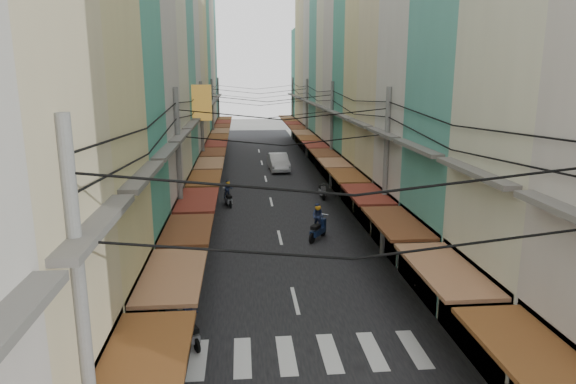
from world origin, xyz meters
TOP-DOWN VIEW (x-y plane):
  - ground at (0.00, 0.00)m, footprint 160.00×160.00m
  - road at (0.00, 20.00)m, footprint 10.00×80.00m
  - sidewalk_left at (-6.50, 20.00)m, footprint 3.00×80.00m
  - sidewalk_right at (6.50, 20.00)m, footprint 3.00×80.00m
  - crosswalk at (-0.00, -6.00)m, footprint 7.55×2.40m
  - building_row_left at (-7.92, 16.56)m, footprint 7.80×67.67m
  - building_row_right at (7.92, 16.45)m, footprint 7.80×68.98m
  - utility_poles at (0.00, 15.01)m, footprint 10.20×66.13m
  - white_car at (1.38, 25.76)m, footprint 5.62×2.45m
  - bicycle at (7.50, -0.92)m, footprint 1.82×1.22m
  - moving_scooters at (-0.28, 6.81)m, footprint 7.94×21.58m
  - parked_scooters at (4.94, -4.00)m, footprint 13.50×14.70m
  - pedestrians at (-4.31, 2.97)m, footprint 14.32×24.75m
  - market_umbrella at (6.70, -7.76)m, footprint 2.07×2.07m
  - traffic_sign at (4.99, 0.70)m, footprint 0.10×0.58m

SIDE VIEW (x-z plane):
  - ground at x=0.00m, z-range 0.00..0.00m
  - white_car at x=1.38m, z-range -0.97..0.97m
  - bicycle at x=7.50m, z-range -0.58..0.58m
  - road at x=0.00m, z-range 0.00..0.02m
  - crosswalk at x=0.00m, z-range 0.02..0.03m
  - sidewalk_left at x=-6.50m, z-range 0.00..0.06m
  - sidewalk_right at x=6.50m, z-range 0.00..0.06m
  - parked_scooters at x=4.94m, z-range -0.01..0.98m
  - moving_scooters at x=-0.28m, z-range -0.44..1.56m
  - pedestrians at x=-4.31m, z-range -0.05..2.13m
  - traffic_sign at x=4.99m, z-range 0.57..3.22m
  - market_umbrella at x=6.70m, z-range 0.83..3.01m
  - utility_poles at x=0.00m, z-range 2.49..10.69m
  - building_row_right at x=7.92m, z-range -1.89..20.71m
  - building_row_left at x=-7.92m, z-range -2.07..21.63m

